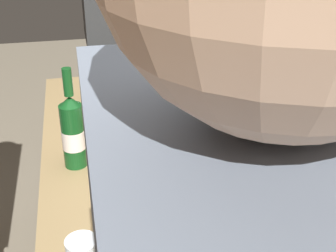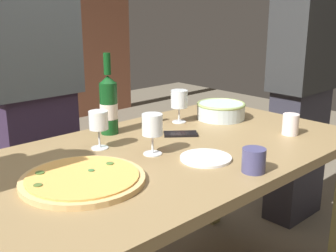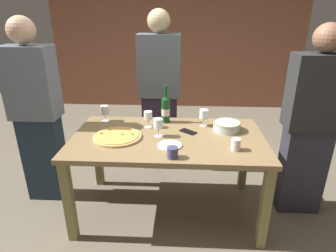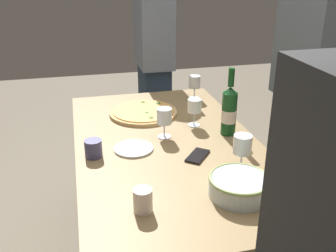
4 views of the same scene
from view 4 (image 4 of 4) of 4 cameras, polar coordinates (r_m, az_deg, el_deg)
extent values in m
cube|color=olive|center=(1.93, 0.00, -3.12)|extent=(1.60, 0.90, 0.04)
cube|color=olive|center=(2.72, -11.91, -4.16)|extent=(0.07, 0.07, 0.71)
cube|color=olive|center=(2.83, 4.22, -2.49)|extent=(0.07, 0.07, 0.71)
cylinder|color=tan|center=(2.28, -3.65, 1.97)|extent=(0.40, 0.40, 0.02)
cylinder|color=#ECAA50|center=(2.27, -3.66, 2.26)|extent=(0.36, 0.36, 0.01)
cylinder|color=#436429|center=(2.37, -1.48, 3.34)|extent=(0.03, 0.03, 0.00)
cylinder|color=#3B723A|center=(2.24, -3.14, 2.01)|extent=(0.02, 0.02, 0.00)
cylinder|color=#4A7330|center=(2.16, -2.49, 1.27)|extent=(0.03, 0.03, 0.00)
cylinder|color=#4B652D|center=(2.40, -3.71, 3.57)|extent=(0.03, 0.03, 0.00)
cylinder|color=silver|center=(1.53, 10.43, -8.75)|extent=(0.23, 0.23, 0.08)
torus|color=#91AA60|center=(1.51, 10.52, -7.65)|extent=(0.24, 0.24, 0.01)
cylinder|color=#114319|center=(2.00, 8.95, 1.79)|extent=(0.08, 0.08, 0.22)
cone|color=#114319|center=(1.96, 9.18, 5.19)|extent=(0.08, 0.08, 0.03)
cylinder|color=#114319|center=(1.94, 9.30, 7.07)|extent=(0.03, 0.03, 0.09)
cylinder|color=silver|center=(2.01, 8.93, 1.49)|extent=(0.08, 0.08, 0.07)
cylinder|color=white|center=(1.99, -0.59, -1.56)|extent=(0.07, 0.07, 0.00)
cylinder|color=white|center=(1.97, -0.60, -0.56)|extent=(0.01, 0.01, 0.07)
cylinder|color=white|center=(1.94, -0.61, 1.48)|extent=(0.08, 0.08, 0.08)
cylinder|color=maroon|center=(1.95, -0.60, 0.83)|extent=(0.07, 0.07, 0.03)
cylinder|color=white|center=(1.73, 10.62, -5.99)|extent=(0.07, 0.07, 0.00)
cylinder|color=white|center=(1.72, 10.71, -4.93)|extent=(0.01, 0.01, 0.07)
cylinder|color=white|center=(1.68, 10.90, -2.66)|extent=(0.08, 0.08, 0.08)
cylinder|color=maroon|center=(1.69, 10.84, -3.38)|extent=(0.07, 0.07, 0.03)
cylinder|color=white|center=(2.54, 3.87, 4.14)|extent=(0.07, 0.07, 0.00)
cylinder|color=white|center=(2.53, 3.89, 4.92)|extent=(0.01, 0.01, 0.07)
cylinder|color=white|center=(2.51, 3.94, 6.51)|extent=(0.07, 0.07, 0.08)
cylinder|color=white|center=(2.13, 3.83, 0.16)|extent=(0.07, 0.07, 0.00)
cylinder|color=white|center=(2.11, 3.85, 1.14)|extent=(0.01, 0.01, 0.07)
cylinder|color=white|center=(2.09, 3.91, 3.00)|extent=(0.07, 0.07, 0.07)
cylinder|color=maroon|center=(2.09, 3.89, 2.52)|extent=(0.06, 0.06, 0.03)
cylinder|color=silver|center=(1.42, -3.72, -10.86)|extent=(0.07, 0.07, 0.09)
cylinder|color=#44436F|center=(1.81, -10.92, -3.27)|extent=(0.08, 0.08, 0.08)
cylinder|color=white|center=(1.86, -5.07, -3.32)|extent=(0.19, 0.19, 0.01)
cube|color=black|center=(1.80, 4.38, -4.40)|extent=(0.16, 0.15, 0.01)
cube|color=#1F2D3F|center=(3.15, -1.98, 1.57)|extent=(0.35, 0.20, 0.83)
cube|color=slate|center=(2.96, -2.18, 14.81)|extent=(0.41, 0.24, 0.63)
cube|color=#31223A|center=(2.48, 18.33, -5.74)|extent=(0.38, 0.20, 0.86)
cube|color=slate|center=(2.23, 20.81, 11.45)|extent=(0.44, 0.24, 0.65)
camera|label=1|loc=(3.19, -0.96, 23.64)|focal=49.94mm
camera|label=2|loc=(2.85, -29.46, 14.60)|focal=45.34mm
camera|label=3|loc=(2.34, -64.96, 13.82)|focal=30.23mm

